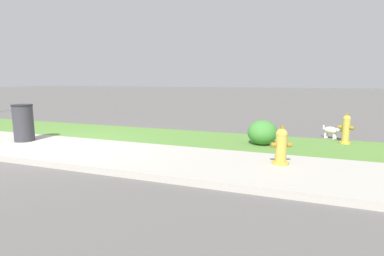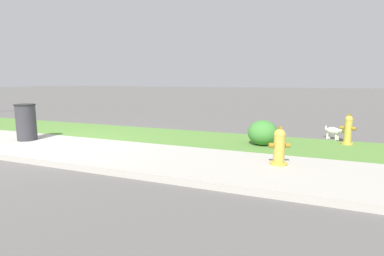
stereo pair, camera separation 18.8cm
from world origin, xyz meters
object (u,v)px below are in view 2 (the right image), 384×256
at_px(fire_hydrant_across_street, 279,147).
at_px(shrub_bush_far_verge, 263,133).
at_px(fire_hydrant_mid_block, 348,130).
at_px(small_white_dog, 335,131).
at_px(trash_bin, 26,122).

bearing_deg(fire_hydrant_across_street, shrub_bush_far_verge, 86.47).
relative_size(fire_hydrant_mid_block, shrub_bush_far_verge, 1.06).
bearing_deg(fire_hydrant_mid_block, fire_hydrant_across_street, -100.51).
height_order(small_white_dog, trash_bin, trash_bin).
bearing_deg(fire_hydrant_across_street, fire_hydrant_mid_block, 38.97).
bearing_deg(shrub_bush_far_verge, small_white_dog, 40.00).
xyz_separation_m(fire_hydrant_across_street, trash_bin, (-6.37, -0.08, 0.13)).
height_order(fire_hydrant_mid_block, fire_hydrant_across_street, fire_hydrant_mid_block).
relative_size(trash_bin, shrub_bush_far_verge, 1.33).
height_order(fire_hydrant_across_street, trash_bin, trash_bin).
distance_m(fire_hydrant_mid_block, small_white_dog, 0.63).
distance_m(fire_hydrant_mid_block, trash_bin, 8.15).
xyz_separation_m(trash_bin, shrub_bush_far_verge, (5.81, 1.73, -0.17)).
bearing_deg(trash_bin, shrub_bush_far_verge, 16.53).
xyz_separation_m(fire_hydrant_across_street, shrub_bush_far_verge, (-0.55, 1.64, -0.04)).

